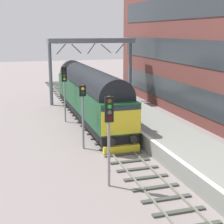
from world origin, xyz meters
TOP-DOWN VIEW (x-y plane):
  - ground_plane at (0.00, 0.00)m, footprint 140.00×140.00m
  - track_main at (0.00, 0.00)m, footprint 2.50×60.00m
  - station_platform at (3.60, 0.00)m, footprint 4.00×44.00m
  - diesel_locomotive at (0.00, 4.91)m, footprint 2.74×18.07m
  - signal_post_near at (-2.16, -8.45)m, footprint 0.44×0.22m
  - signal_post_mid at (-2.16, -2.39)m, footprint 0.44×0.22m
  - signal_post_far at (-2.16, 4.95)m, footprint 0.44×0.22m
  - platform_number_sign at (1.88, -2.37)m, footprint 0.10×0.44m
  - overhead_footbridge at (2.05, 12.44)m, footprint 9.30×2.00m

SIDE VIEW (x-z plane):
  - ground_plane at x=0.00m, z-range 0.00..0.00m
  - track_main at x=0.00m, z-range -0.02..0.13m
  - station_platform at x=3.60m, z-range 0.00..1.01m
  - platform_number_sign at x=1.88m, z-range 1.32..3.19m
  - diesel_locomotive at x=0.00m, z-range 0.14..4.82m
  - signal_post_mid at x=-2.16m, z-range 0.54..4.83m
  - signal_post_near at x=-2.16m, z-range 0.71..5.35m
  - signal_post_far at x=-2.16m, z-range 0.73..5.54m
  - overhead_footbridge at x=2.05m, z-range 2.71..9.71m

